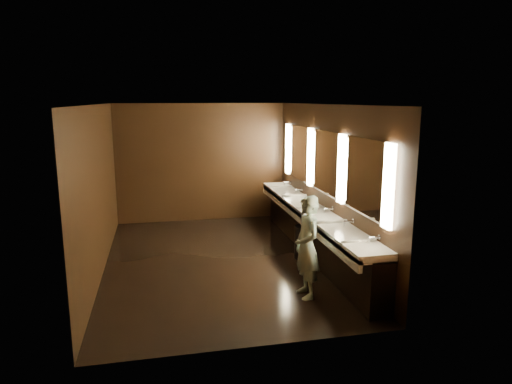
{
  "coord_description": "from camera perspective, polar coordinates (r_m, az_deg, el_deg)",
  "views": [
    {
      "loc": [
        -1.0,
        -7.83,
        2.88
      ],
      "look_at": [
        0.69,
        0.0,
        1.25
      ],
      "focal_mm": 32.0,
      "sensor_mm": 36.0,
      "label": 1
    }
  ],
  "objects": [
    {
      "name": "wall_left",
      "position": [
        8.03,
        -19.08,
        0.22
      ],
      "size": [
        0.02,
        6.0,
        2.8
      ],
      "primitive_type": "cube",
      "color": "black",
      "rests_on": "floor"
    },
    {
      "name": "ceiling",
      "position": [
        7.9,
        -4.96,
        10.85
      ],
      "size": [
        4.0,
        6.0,
        0.02
      ],
      "primitive_type": "cube",
      "color": "#2D2D2B",
      "rests_on": "wall_back"
    },
    {
      "name": "person",
      "position": [
        6.76,
        6.39,
        -6.84
      ],
      "size": [
        0.4,
        0.58,
        1.53
      ],
      "primitive_type": "imported",
      "rotation": [
        0.0,
        0.0,
        -1.51
      ],
      "color": "#98D8E2",
      "rests_on": "floor"
    },
    {
      "name": "wall_front",
      "position": [
        5.15,
        -0.44,
        -5.22
      ],
      "size": [
        4.0,
        0.02,
        2.8
      ],
      "primitive_type": "cube",
      "color": "black",
      "rests_on": "floor"
    },
    {
      "name": "sink_counter",
      "position": [
        8.65,
        7.21,
        -4.62
      ],
      "size": [
        0.55,
        5.4,
        1.01
      ],
      "color": "black",
      "rests_on": "floor"
    },
    {
      "name": "floor",
      "position": [
        8.41,
        -4.63,
        -8.6
      ],
      "size": [
        6.0,
        6.0,
        0.0
      ],
      "primitive_type": "plane",
      "color": "black",
      "rests_on": "ground"
    },
    {
      "name": "wall_back",
      "position": [
        10.98,
        -6.83,
        3.65
      ],
      "size": [
        4.0,
        0.02,
        2.8
      ],
      "primitive_type": "cube",
      "color": "black",
      "rests_on": "floor"
    },
    {
      "name": "trash_bin",
      "position": [
        8.49,
        6.13,
        -6.25
      ],
      "size": [
        0.46,
        0.46,
        0.61
      ],
      "primitive_type": "cylinder",
      "rotation": [
        0.0,
        0.0,
        -0.19
      ],
      "color": "black",
      "rests_on": "floor"
    },
    {
      "name": "mirror_band",
      "position": [
        8.46,
        8.62,
        3.67
      ],
      "size": [
        0.06,
        5.03,
        1.15
      ],
      "color": "#FFECB8",
      "rests_on": "wall_right"
    },
    {
      "name": "wall_right",
      "position": [
        8.52,
        8.67,
        1.34
      ],
      "size": [
        0.02,
        6.0,
        2.8
      ],
      "primitive_type": "cube",
      "color": "black",
      "rests_on": "floor"
    }
  ]
}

